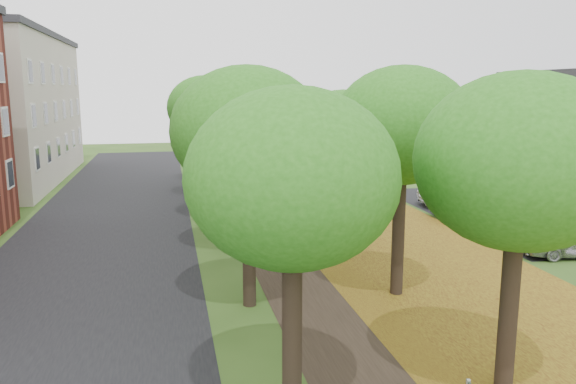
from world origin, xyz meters
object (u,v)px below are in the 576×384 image
car_grey (471,202)px  car_white (458,195)px  car_red (490,209)px  car_silver (572,239)px

car_grey → car_white: car_grey is taller
car_red → car_grey: bearing=1.5°
car_grey → car_white: size_ratio=1.05×
car_white → car_red: bearing=-179.5°
car_grey → car_white: bearing=-27.9°
car_red → car_white: car_red is taller
car_red → car_silver: bearing=-178.5°
car_grey → car_silver: bearing=164.3°
car_silver → car_grey: 7.66m
car_white → car_grey: bearing=175.0°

